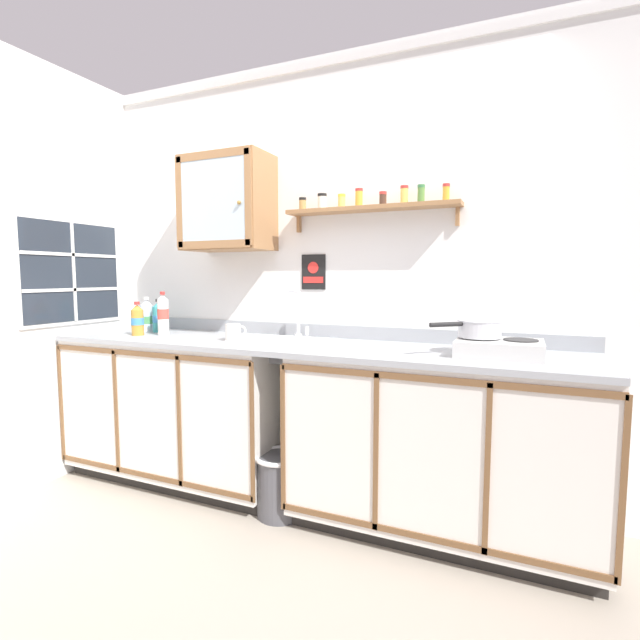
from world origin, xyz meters
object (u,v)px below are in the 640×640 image
at_px(bottle_water_clear_1, 147,316).
at_px(trash_bin, 280,483).
at_px(bottle_opaque_white_3, 163,315).
at_px(saucepan, 479,328).
at_px(warning_sign, 313,272).
at_px(sink, 284,343).
at_px(wall_cabinet, 227,204).
at_px(bottle_juice_amber_0, 137,320).
at_px(mug, 233,332).
at_px(bottle_detergent_teal_2, 159,317).
at_px(hot_plate_stove, 499,348).

xyz_separation_m(bottle_water_clear_1, trash_bin, (1.20, -0.29, -0.85)).
distance_m(bottle_opaque_white_3, trash_bin, 1.30).
bearing_deg(saucepan, bottle_opaque_white_3, -179.03).
bearing_deg(warning_sign, bottle_opaque_white_3, -159.63).
height_order(sink, wall_cabinet, wall_cabinet).
relative_size(bottle_juice_amber_0, mug, 1.85).
bearing_deg(bottle_juice_amber_0, sink, 7.53).
relative_size(bottle_detergent_teal_2, mug, 1.93).
relative_size(hot_plate_stove, bottle_opaque_white_3, 1.38).
bearing_deg(bottle_detergent_teal_2, bottle_opaque_white_3, -39.04).
bearing_deg(saucepan, bottle_juice_amber_0, -177.19).
bearing_deg(bottle_detergent_teal_2, trash_bin, -14.96).
relative_size(warning_sign, trash_bin, 0.63).
bearing_deg(bottle_juice_amber_0, bottle_detergent_teal_2, 90.63).
height_order(hot_plate_stove, bottle_opaque_white_3, bottle_opaque_white_3).
distance_m(bottle_water_clear_1, bottle_opaque_white_3, 0.29).
height_order(sink, bottle_opaque_white_3, sink).
height_order(bottle_water_clear_1, wall_cabinet, wall_cabinet).
height_order(mug, wall_cabinet, wall_cabinet).
distance_m(wall_cabinet, warning_sign, 0.70).
bearing_deg(hot_plate_stove, bottle_detergent_teal_2, 177.10).
xyz_separation_m(hot_plate_stove, bottle_juice_amber_0, (-2.17, -0.08, 0.06)).
distance_m(saucepan, warning_sign, 1.10).
bearing_deg(trash_bin, bottle_opaque_white_3, 169.84).
relative_size(bottle_opaque_white_3, warning_sign, 1.30).
distance_m(bottle_water_clear_1, warning_sign, 1.23).
height_order(sink, bottle_juice_amber_0, sink).
distance_m(saucepan, bottle_detergent_teal_2, 2.08).
distance_m(saucepan, wall_cabinet, 1.71).
relative_size(saucepan, bottle_water_clear_1, 1.33).
xyz_separation_m(saucepan, warning_sign, (-1.02, 0.31, 0.27)).
xyz_separation_m(mug, warning_sign, (0.35, 0.38, 0.35)).
xyz_separation_m(bottle_water_clear_1, wall_cabinet, (0.64, 0.06, 0.73)).
bearing_deg(bottle_opaque_white_3, sink, 4.22).
height_order(saucepan, bottle_detergent_teal_2, bottle_detergent_teal_2).
relative_size(bottle_juice_amber_0, bottle_water_clear_1, 0.92).
relative_size(wall_cabinet, warning_sign, 2.71).
height_order(bottle_water_clear_1, bottle_detergent_teal_2, bottle_water_clear_1).
bearing_deg(trash_bin, bottle_water_clear_1, 166.33).
distance_m(hot_plate_stove, saucepan, 0.13).
xyz_separation_m(hot_plate_stove, bottle_detergent_teal_2, (-2.18, 0.11, 0.06)).
bearing_deg(bottle_opaque_white_3, bottle_juice_amber_0, -155.19).
distance_m(bottle_juice_amber_0, wall_cabinet, 0.95).
height_order(saucepan, mug, saucepan).
distance_m(warning_sign, trash_bin, 1.26).
relative_size(sink, trash_bin, 1.61).
distance_m(hot_plate_stove, bottle_detergent_teal_2, 2.18).
distance_m(bottle_water_clear_1, mug, 0.84).
bearing_deg(hot_plate_stove, bottle_juice_amber_0, -177.83).
bearing_deg(bottle_juice_amber_0, hot_plate_stove, 2.17).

